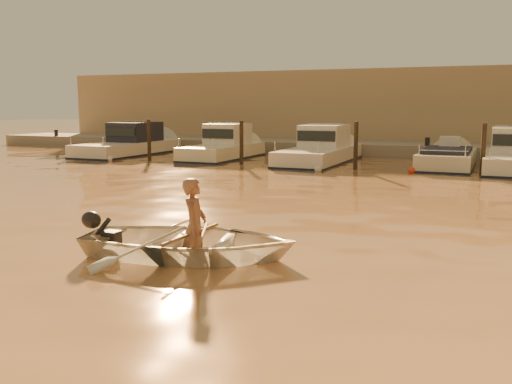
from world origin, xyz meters
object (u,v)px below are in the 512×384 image
at_px(person, 195,226).
at_px(moored_boat_0, 128,143).
at_px(waterfront_building, 409,110).
at_px(moored_boat_3, 447,162).
at_px(moored_boat_2, 320,149).
at_px(moored_boat_1, 223,146).
at_px(dinghy, 189,242).

relative_size(person, moored_boat_0, 0.22).
relative_size(person, waterfront_building, 0.04).
bearing_deg(waterfront_building, moored_boat_3, -73.25).
bearing_deg(moored_boat_0, moored_boat_2, 0.00).
height_order(moored_boat_1, moored_boat_2, same).
xyz_separation_m(moored_boat_3, waterfront_building, (-3.31, 11.00, 2.17)).
xyz_separation_m(dinghy, moored_boat_0, (-13.76, 17.33, 0.35)).
height_order(moored_boat_0, waterfront_building, waterfront_building).
distance_m(person, moored_boat_1, 19.10).
xyz_separation_m(moored_boat_1, waterfront_building, (7.56, 11.00, 1.77)).
bearing_deg(person, moored_boat_3, -21.54).
height_order(moored_boat_1, waterfront_building, waterfront_building).
relative_size(moored_boat_0, moored_boat_2, 0.99).
bearing_deg(person, waterfront_building, -11.32).
relative_size(dinghy, moored_boat_3, 0.62).
distance_m(moored_boat_1, waterfront_building, 13.46).
bearing_deg(moored_boat_0, moored_boat_1, 0.00).
bearing_deg(moored_boat_3, dinghy, -99.48).
xyz_separation_m(person, moored_boat_1, (-8.07, 17.31, 0.07)).
distance_m(dinghy, moored_boat_1, 19.08).
relative_size(person, moored_boat_1, 0.26).
relative_size(dinghy, moored_boat_1, 0.57).
height_order(person, waterfront_building, waterfront_building).
bearing_deg(moored_boat_3, moored_boat_1, 180.00).
xyz_separation_m(moored_boat_0, moored_boat_1, (5.78, 0.00, 0.00)).
xyz_separation_m(moored_boat_0, moored_boat_2, (10.91, 0.00, 0.00)).
relative_size(moored_boat_1, waterfront_building, 0.14).
xyz_separation_m(person, moored_boat_2, (-2.94, 17.31, 0.07)).
height_order(person, moored_boat_2, moored_boat_2).
bearing_deg(moored_boat_1, moored_boat_3, 0.00).
height_order(moored_boat_2, waterfront_building, waterfront_building).
xyz_separation_m(dinghy, moored_boat_3, (2.89, 17.33, -0.05)).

